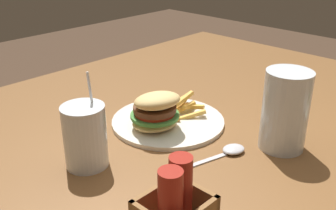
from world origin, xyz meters
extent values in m
cube|color=brown|center=(0.00, 0.00, 0.75)|extent=(1.41, 1.32, 0.03)
cylinder|color=brown|center=(-0.63, -0.59, 0.37)|extent=(0.07, 0.07, 0.74)
cylinder|color=silver|center=(0.07, -0.14, 0.78)|extent=(0.27, 0.27, 0.01)
ellipsoid|color=#DBB770|center=(0.12, -0.13, 0.79)|extent=(0.13, 0.12, 0.03)
cylinder|color=#428438|center=(0.12, -0.13, 0.81)|extent=(0.14, 0.14, 0.01)
cylinder|color=red|center=(0.12, -0.13, 0.82)|extent=(0.11, 0.11, 0.01)
cylinder|color=brown|center=(0.12, -0.13, 0.83)|extent=(0.12, 0.12, 0.01)
ellipsoid|color=#DBB770|center=(0.13, -0.12, 0.85)|extent=(0.13, 0.12, 0.05)
cube|color=gold|center=(0.03, -0.10, 0.79)|extent=(0.06, 0.05, 0.03)
cube|color=gold|center=(0.06, -0.17, 0.79)|extent=(0.05, 0.07, 0.03)
cube|color=gold|center=(0.02, -0.13, 0.80)|extent=(0.06, 0.03, 0.03)
cube|color=gold|center=(0.04, -0.16, 0.80)|extent=(0.05, 0.05, 0.02)
cube|color=gold|center=(0.05, -0.16, 0.79)|extent=(0.05, 0.05, 0.01)
cube|color=gold|center=(0.02, -0.14, 0.82)|extent=(0.07, 0.01, 0.03)
cube|color=gold|center=(0.04, -0.14, 0.79)|extent=(0.05, 0.06, 0.02)
cube|color=gold|center=(0.03, -0.14, 0.80)|extent=(0.08, 0.03, 0.04)
cube|color=gold|center=(0.01, -0.13, 0.80)|extent=(0.04, 0.08, 0.02)
cube|color=gold|center=(0.00, -0.18, 0.79)|extent=(0.07, 0.03, 0.03)
cube|color=gold|center=(0.02, -0.14, 0.79)|extent=(0.06, 0.02, 0.01)
cube|color=gold|center=(-0.01, -0.13, 0.79)|extent=(0.08, 0.02, 0.03)
cube|color=gold|center=(0.05, -0.14, 0.79)|extent=(0.04, 0.05, 0.02)
cube|color=gold|center=(0.07, -0.13, 0.78)|extent=(0.04, 0.06, 0.02)
cylinder|color=silver|center=(-0.01, 0.11, 0.86)|extent=(0.10, 0.10, 0.17)
cylinder|color=gold|center=(-0.01, 0.11, 0.85)|extent=(0.08, 0.08, 0.16)
cylinder|color=silver|center=(0.31, -0.13, 0.83)|extent=(0.08, 0.08, 0.13)
cylinder|color=#EFA819|center=(0.31, -0.13, 0.82)|extent=(0.07, 0.07, 0.09)
cylinder|color=white|center=(0.29, -0.13, 0.86)|extent=(0.01, 0.03, 0.19)
ellipsoid|color=silver|center=(0.08, 0.05, 0.78)|extent=(0.06, 0.05, 0.01)
cube|color=silver|center=(0.15, 0.03, 0.77)|extent=(0.11, 0.04, 0.00)
cube|color=brown|center=(0.29, 0.13, 0.80)|extent=(0.01, 0.09, 0.07)
cube|color=brown|center=(0.34, 0.09, 0.80)|extent=(0.10, 0.01, 0.07)
cylinder|color=maroon|center=(0.32, 0.12, 0.84)|extent=(0.04, 0.04, 0.12)
cylinder|color=maroon|center=(0.36, 0.14, 0.84)|extent=(0.04, 0.04, 0.12)
camera|label=1|loc=(0.68, 0.45, 1.20)|focal=42.00mm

